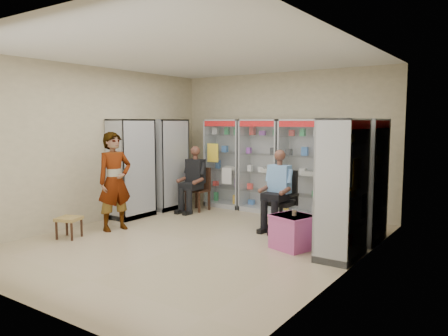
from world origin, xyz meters
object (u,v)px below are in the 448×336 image
Objects in this scene: seated_shopkeeper at (280,192)px; cabinet_right_near at (342,189)px; cabinet_left_near at (132,169)px; pink_trunk at (293,232)px; cabinet_right_far at (366,180)px; cabinet_back_right at (302,168)px; cabinet_back_left at (226,163)px; cabinet_left_far at (168,164)px; cabinet_back_mid at (262,166)px; wooden_chair at (198,189)px; office_chair at (281,200)px; standing_man at (115,181)px; woven_stool_b at (69,228)px; woven_stool_a at (328,233)px.

cabinet_right_near is at bearing -32.25° from seated_shopkeeper.
pink_trunk is (3.69, -0.17, -0.74)m from cabinet_left_near.
seated_shopkeeper is (-1.51, -0.09, -0.32)m from cabinet_right_far.
cabinet_back_left is at bearing 180.00° from cabinet_back_right.
cabinet_back_right is 1.00× the size of cabinet_left_far.
seated_shopkeeper is at bearing 105.38° from cabinet_left_near.
wooden_chair is (-1.20, -0.73, -0.53)m from cabinet_back_mid.
office_chair is 0.60× the size of standing_man.
cabinet_back_left is at bearing 57.72° from cabinet_right_near.
cabinet_right_near is 1.84m from seated_shopkeeper.
seated_shopkeeper is at bearing -84.16° from cabinet_back_right.
cabinet_left_far is at bearing 96.60° from woven_stool_b.
cabinet_back_mid is 2.77m from cabinet_left_near.
seated_shopkeeper is at bearing -12.09° from wooden_chair.
cabinet_right_near is (1.63, -2.23, 0.00)m from cabinet_back_right.
office_chair is 2.99× the size of woven_stool_b.
standing_man is at bearing 100.37° from cabinet_right_near.
cabinet_left_near is at bearing -0.00° from cabinet_left_far.
cabinet_back_left is at bearing 80.99° from woven_stool_b.
cabinet_back_mid reaches higher than pink_trunk.
cabinet_back_mid is at bearing 0.00° from cabinet_back_left.
cabinet_left_far is at bearing 73.75° from cabinet_right_near.
woven_stool_b is (-0.60, -3.78, -0.82)m from cabinet_back_left.
cabinet_left_far is (-4.46, 1.30, 0.00)m from cabinet_right_near.
wooden_chair is 2.20× the size of woven_stool_a.
cabinet_back_right reaches higher than woven_stool_b.
cabinet_right_far and cabinet_right_near have the same top height.
cabinet_left_near reaches higher than woven_stool_b.
cabinet_back_left is 2.38m from office_chair.
cabinet_back_mid and cabinet_back_right have the same top height.
seated_shopkeeper is (0.00, -0.05, 0.15)m from office_chair.
cabinet_back_left is 1.87× the size of office_chair.
pink_trunk is at bearing 144.48° from cabinet_right_far.
cabinet_back_left is 1.00× the size of cabinet_back_right.
cabinet_left_near reaches higher than pink_trunk.
cabinet_back_right is at bearing 0.00° from cabinet_back_left.
woven_stool_b is at bearing 10.66° from cabinet_left_near.
office_chair is 1.30m from pink_trunk.
cabinet_right_far is at bearing 3.09° from office_chair.
cabinet_back_mid is 1.00× the size of cabinet_left_near.
standing_man is at bearing 30.20° from cabinet_left_near.
woven_stool_a is (-0.37, -0.65, -0.79)m from cabinet_right_far.
cabinet_right_far reaches higher than pink_trunk.
cabinet_left_near is at bearing -144.35° from cabinet_back_right.
pink_trunk is 1.52× the size of woven_stool_b.
pink_trunk is at bearing -68.61° from cabinet_back_right.
cabinet_right_far reaches higher than seated_shopkeeper.
office_chair reaches higher than woven_stool_a.
cabinet_back_mid is 1.00× the size of cabinet_right_near.
seated_shopkeeper is (-1.51, 1.01, -0.32)m from cabinet_right_near.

